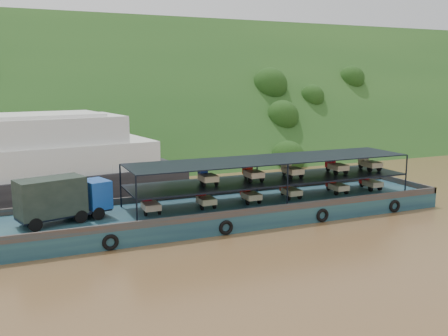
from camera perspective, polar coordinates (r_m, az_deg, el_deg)
name	(u,v)px	position (r m, az deg, el deg)	size (l,w,h in m)	color
ground	(260,210)	(41.79, 4.17, -4.79)	(160.00, 160.00, 0.00)	brown
hillside	(148,153)	(74.94, -8.67, 1.75)	(140.00, 28.00, 28.00)	#183D16
cargo_barge	(223,207)	(38.41, -0.14, -4.45)	(35.00, 7.18, 4.54)	#122A40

